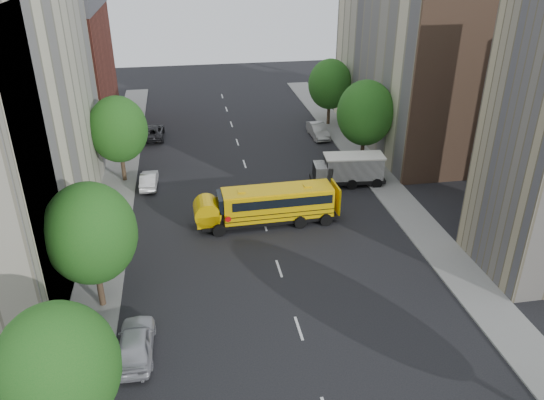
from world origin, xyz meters
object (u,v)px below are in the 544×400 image
object	(u,v)px
street_tree_2	(118,129)
safari_truck	(348,169)
street_tree_0	(58,369)
school_bus	(267,204)
parked_car_2	(153,132)
street_tree_4	(365,113)
street_tree_5	(330,84)
parked_car_5	(318,130)
parked_car_1	(149,180)
street_tree_1	(91,233)
parked_car_0	(136,343)

from	to	relation	value
street_tree_2	safari_truck	world-z (taller)	street_tree_2
street_tree_0	safari_truck	size ratio (longest dim) A/B	1.13
school_bus	street_tree_2	bearing A→B (deg)	137.51
parked_car_2	street_tree_4	bearing A→B (deg)	152.83
safari_truck	street_tree_5	bearing A→B (deg)	86.02
street_tree_5	parked_car_5	bearing A→B (deg)	-119.63
parked_car_1	parked_car_2	bearing A→B (deg)	-87.71
street_tree_2	safari_truck	xyz separation A→B (m)	(19.36, -4.11, -3.39)
street_tree_1	parked_car_2	bearing A→B (deg)	85.64
street_tree_5	parked_car_0	bearing A→B (deg)	-119.84
street_tree_5	parked_car_5	world-z (taller)	street_tree_5
street_tree_0	school_bus	world-z (taller)	street_tree_0
parked_car_5	street_tree_4	bearing A→B (deg)	-76.34
safari_truck	parked_car_2	world-z (taller)	safari_truck
street_tree_1	parked_car_5	size ratio (longest dim) A/B	1.75
street_tree_5	safari_truck	world-z (taller)	street_tree_5
parked_car_5	safari_truck	bearing A→B (deg)	-93.54
street_tree_0	street_tree_2	xyz separation A→B (m)	(0.00, 28.00, 0.19)
street_tree_0	school_bus	bearing A→B (deg)	58.35
street_tree_1	street_tree_2	xyz separation A→B (m)	(0.00, 18.00, -0.12)
street_tree_4	street_tree_5	bearing A→B (deg)	90.00
street_tree_4	parked_car_2	world-z (taller)	street_tree_4
street_tree_2	parked_car_1	world-z (taller)	street_tree_2
parked_car_5	school_bus	bearing A→B (deg)	-117.05
parked_car_2	parked_car_5	bearing A→B (deg)	172.74
safari_truck	parked_car_0	bearing A→B (deg)	-127.66
street_tree_0	parked_car_2	bearing A→B (deg)	86.76
street_tree_2	street_tree_4	distance (m)	22.00
street_tree_4	safari_truck	world-z (taller)	street_tree_4
street_tree_1	parked_car_0	world-z (taller)	street_tree_1
street_tree_5	street_tree_2	bearing A→B (deg)	-151.39
street_tree_2	school_bus	bearing A→B (deg)	-41.03
street_tree_4	parked_car_1	bearing A→B (deg)	-175.41
street_tree_4	parked_car_2	distance (m)	23.01
street_tree_1	street_tree_0	bearing A→B (deg)	-90.00
parked_car_1	street_tree_0	bearing A→B (deg)	87.53
street_tree_0	parked_car_1	size ratio (longest dim) A/B	1.89
street_tree_4	school_bus	world-z (taller)	street_tree_4
street_tree_2	parked_car_0	xyz separation A→B (m)	(2.20, -22.52, -4.05)
school_bus	safari_truck	size ratio (longest dim) A/B	1.58
street_tree_5	street_tree_1	bearing A→B (deg)	-126.25
street_tree_2	parked_car_1	bearing A→B (deg)	-35.83
street_tree_2	parked_car_1	distance (m)	4.99
parked_car_0	street_tree_2	bearing A→B (deg)	-82.78
street_tree_4	parked_car_5	world-z (taller)	street_tree_4
street_tree_1	street_tree_4	size ratio (longest dim) A/B	0.98
street_tree_5	parked_car_2	bearing A→B (deg)	-176.76
street_tree_0	street_tree_5	size ratio (longest dim) A/B	0.99
street_tree_2	parked_car_2	bearing A→B (deg)	78.57
parked_car_2	safari_truck	bearing A→B (deg)	140.48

